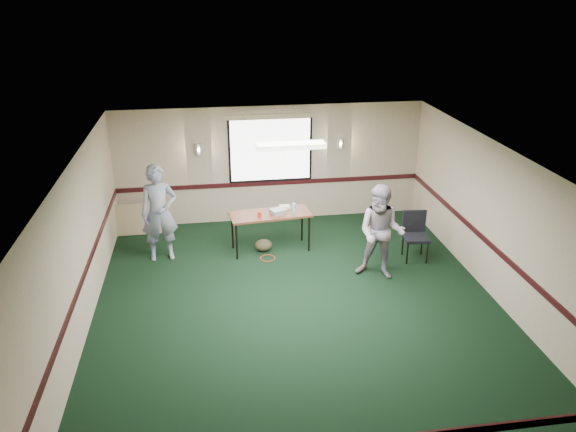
{
  "coord_description": "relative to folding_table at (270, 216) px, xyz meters",
  "views": [
    {
      "loc": [
        -1.43,
        -8.19,
        5.29
      ],
      "look_at": [
        0.0,
        1.3,
        1.2
      ],
      "focal_mm": 35.0,
      "sensor_mm": 36.0,
      "label": 1
    }
  ],
  "objects": [
    {
      "name": "folding_table",
      "position": [
        0.0,
        0.0,
        0.0
      ],
      "size": [
        1.71,
        0.83,
        0.83
      ],
      "rotation": [
        0.0,
        0.0,
        0.11
      ],
      "color": "#4E2316",
      "rests_on": "ground"
    },
    {
      "name": "projector",
      "position": [
        0.15,
        -0.04,
        0.11
      ],
      "size": [
        0.36,
        0.33,
        0.1
      ],
      "primitive_type": "cube",
      "rotation": [
        0.0,
        0.0,
        0.4
      ],
      "color": "gray",
      "rests_on": "folding_table"
    },
    {
      "name": "duffel_bag",
      "position": [
        -0.16,
        -0.04,
        -0.64
      ],
      "size": [
        0.44,
        0.39,
        0.26
      ],
      "primitive_type": "ellipsoid",
      "rotation": [
        0.0,
        0.0,
        0.41
      ],
      "color": "#453C27",
      "rests_on": "ground"
    },
    {
      "name": "water_bottle",
      "position": [
        0.48,
        -0.08,
        0.17
      ],
      "size": [
        0.07,
        0.07,
        0.22
      ],
      "primitive_type": "cylinder",
      "color": "#82B1D5",
      "rests_on": "folding_table"
    },
    {
      "name": "cable_coil",
      "position": [
        -0.11,
        -0.41,
        -0.76
      ],
      "size": [
        0.33,
        0.33,
        0.02
      ],
      "primitive_type": "torus",
      "rotation": [
        0.0,
        0.0,
        0.05
      ],
      "color": "red",
      "rests_on": "ground"
    },
    {
      "name": "ground",
      "position": [
        0.21,
        -2.36,
        -0.77
      ],
      "size": [
        8.0,
        8.0,
        0.0
      ],
      "primitive_type": "plane",
      "color": "black",
      "rests_on": "ground"
    },
    {
      "name": "game_console",
      "position": [
        0.33,
        0.23,
        0.09
      ],
      "size": [
        0.22,
        0.18,
        0.05
      ],
      "primitive_type": "cube",
      "rotation": [
        0.0,
        0.0,
        -0.02
      ],
      "color": "silver",
      "rests_on": "folding_table"
    },
    {
      "name": "conference_chair",
      "position": [
        2.85,
        -0.76,
        -0.2
      ],
      "size": [
        0.52,
        0.54,
        0.97
      ],
      "rotation": [
        0.0,
        0.0,
        -0.1
      ],
      "color": "black",
      "rests_on": "ground"
    },
    {
      "name": "folded_table",
      "position": [
        -2.76,
        1.24,
        -0.42
      ],
      "size": [
        1.36,
        0.23,
        0.69
      ],
      "primitive_type": "cube",
      "rotation": [
        -0.21,
        0.0,
        0.02
      ],
      "color": "tan",
      "rests_on": "ground"
    },
    {
      "name": "red_cup",
      "position": [
        -0.24,
        -0.15,
        0.12
      ],
      "size": [
        0.07,
        0.07,
        0.11
      ],
      "primitive_type": "cylinder",
      "color": "#AF270B",
      "rests_on": "folding_table"
    },
    {
      "name": "person_right",
      "position": [
        1.91,
        -1.44,
        0.15
      ],
      "size": [
        1.11,
        1.02,
        1.84
      ],
      "primitive_type": "imported",
      "rotation": [
        0.0,
        0.0,
        -0.47
      ],
      "color": "#748BB5",
      "rests_on": "ground"
    },
    {
      "name": "person_left",
      "position": [
        -2.22,
        -0.05,
        0.23
      ],
      "size": [
        0.78,
        0.57,
        1.98
      ],
      "primitive_type": "imported",
      "rotation": [
        0.0,
        0.0,
        0.13
      ],
      "color": "#455298",
      "rests_on": "ground"
    },
    {
      "name": "room_shell",
      "position": [
        0.21,
        -0.24,
        0.81
      ],
      "size": [
        8.0,
        8.02,
        8.0
      ],
      "color": "tan",
      "rests_on": "ground"
    }
  ]
}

